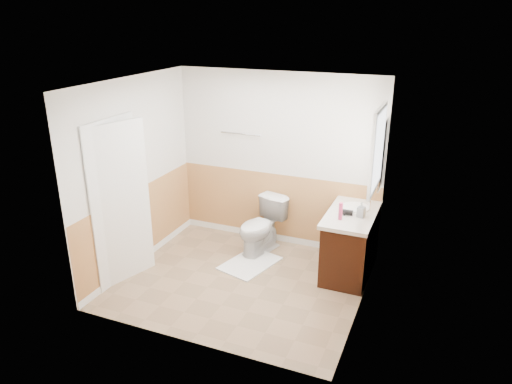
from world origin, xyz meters
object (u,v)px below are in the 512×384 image
at_px(toilet, 261,227).
at_px(lotion_bottle, 341,211).
at_px(bath_mat, 250,263).
at_px(soap_dispenser, 361,210).
at_px(vanity_cabinet, 350,244).

bearing_deg(toilet, lotion_bottle, -1.13).
relative_size(toilet, lotion_bottle, 3.56).
distance_m(bath_mat, soap_dispenser, 1.70).
relative_size(vanity_cabinet, soap_dispenser, 5.67).
bearing_deg(soap_dispenser, lotion_bottle, -141.55).
height_order(bath_mat, lotion_bottle, lotion_bottle).
height_order(vanity_cabinet, lotion_bottle, lotion_bottle).
xyz_separation_m(bath_mat, lotion_bottle, (1.19, 0.04, 0.95)).
relative_size(toilet, vanity_cabinet, 0.71).
xyz_separation_m(bath_mat, vanity_cabinet, (1.29, 0.32, 0.39)).
xyz_separation_m(vanity_cabinet, soap_dispenser, (0.12, -0.11, 0.55)).
height_order(toilet, lotion_bottle, lotion_bottle).
distance_m(toilet, soap_dispenser, 1.52).
relative_size(bath_mat, vanity_cabinet, 0.73).
bearing_deg(bath_mat, soap_dispenser, 8.75).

